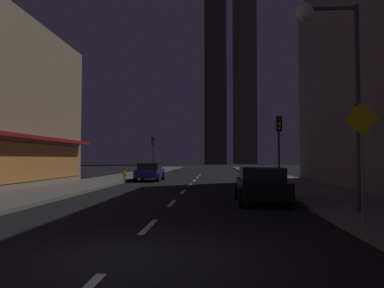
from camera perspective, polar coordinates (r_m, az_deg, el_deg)
name	(u,v)px	position (r m, az deg, el deg)	size (l,w,h in m)	color
ground_plane	(199,177)	(38.73, 1.05, -5.01)	(78.00, 136.00, 0.10)	black
sidewalk_right	(267,176)	(39.03, 11.41, -4.76)	(4.00, 76.00, 0.15)	#605E59
sidewalk_left	(132,175)	(39.66, -9.14, -4.74)	(4.00, 76.00, 0.15)	#605E59
lane_marking_center	(187,188)	(22.98, -0.77, -6.75)	(0.16, 38.60, 0.01)	silver
skyscraper_distant_tall	(215,68)	(121.42, 3.62, 11.53)	(6.93, 6.01, 61.54)	#38352A
skyscraper_distant_mid	(244,66)	(137.99, 8.03, 11.80)	(8.06, 8.82, 70.63)	#4D493A
car_parked_near	(261,185)	(15.28, 10.59, -6.20)	(1.98, 4.24, 1.45)	black
car_parked_far	(150,172)	(30.51, -6.49, -4.25)	(1.98, 4.24, 1.45)	navy
fire_hydrant_far_left	(125,175)	(31.89, -10.29, -4.65)	(0.42, 0.30, 0.65)	gold
traffic_light_near_right	(279,135)	(22.50, 13.20, 1.34)	(0.32, 0.48, 4.20)	#2D2D2D
traffic_light_far_left	(153,147)	(43.27, -6.01, -0.42)	(0.32, 0.48, 4.20)	#2D2D2D
street_lamp_right	(330,55)	(12.78, 20.44, 12.68)	(1.96, 0.56, 6.58)	#38383D
pedestrian_crossing_sign	(362,150)	(10.68, 24.66, -0.90)	(0.91, 0.08, 3.15)	slate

